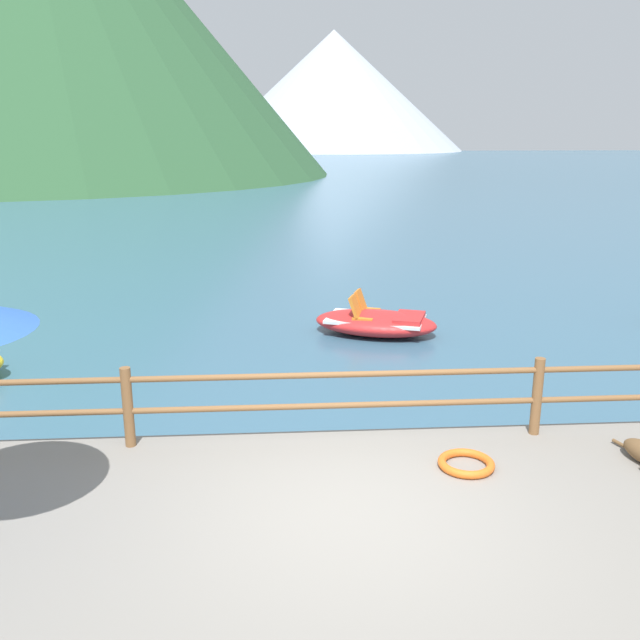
# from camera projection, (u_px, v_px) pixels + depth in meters

# --- Properties ---
(ground_plane) EXTENTS (200.00, 200.00, 0.00)m
(ground_plane) POSITION_uv_depth(u_px,v_px,m) (283.00, 192.00, 45.04)
(ground_plane) COLOR #38607A
(dock_railing) EXTENTS (23.92, 0.12, 0.95)m
(dock_railing) POSITION_uv_depth(u_px,v_px,m) (337.00, 393.00, 7.83)
(dock_railing) COLOR brown
(dock_railing) RESTS_ON promenade_dock
(life_ring) EXTENTS (0.61, 0.61, 0.09)m
(life_ring) POSITION_uv_depth(u_px,v_px,m) (466.00, 463.00, 7.31)
(life_ring) COLOR orange
(life_ring) RESTS_ON promenade_dock
(pedal_boat_4) EXTENTS (2.71, 2.00, 0.82)m
(pedal_boat_4) POSITION_uv_depth(u_px,v_px,m) (376.00, 322.00, 13.45)
(pedal_boat_4) COLOR red
(pedal_boat_4) RESTS_ON ground
(cliff_headland) EXTENTS (52.37, 52.37, 30.99)m
(cliff_headland) POSITION_uv_depth(u_px,v_px,m) (50.00, 7.00, 60.10)
(cliff_headland) COLOR #2D5633
(cliff_headland) RESTS_ON ground
(distant_peak) EXTENTS (53.73, 53.73, 23.92)m
(distant_peak) POSITION_uv_depth(u_px,v_px,m) (334.00, 91.00, 141.01)
(distant_peak) COLOR #A8B2C1
(distant_peak) RESTS_ON ground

